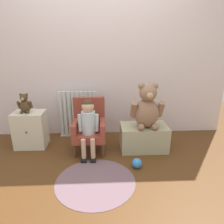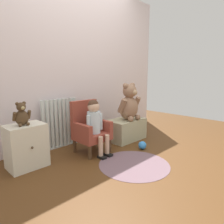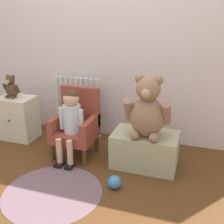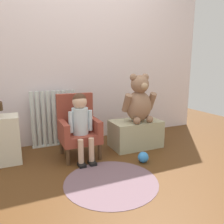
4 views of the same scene
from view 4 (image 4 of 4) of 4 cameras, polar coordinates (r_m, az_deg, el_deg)
The scene contains 9 objects.
ground_plane at distance 2.09m, azimuth -0.46°, elevation -16.00°, with size 6.00×6.00×0.00m, color #533216.
back_wall at distance 2.91m, azimuth -9.65°, elevation 16.11°, with size 3.80×0.05×2.40m, color silver.
radiator at distance 2.79m, azimuth -14.84°, elevation -1.71°, with size 0.56×0.05×0.69m.
child_armchair at distance 2.43m, azimuth -8.82°, elevation -4.05°, with size 0.41×0.38×0.68m.
child_figure at distance 2.29m, azimuth -8.19°, elevation -1.37°, with size 0.25×0.35×0.71m.
low_bench at distance 2.71m, azimuth 6.14°, elevation -5.64°, with size 0.60×0.36×0.33m, color tan.
large_teddy_bear at distance 2.59m, azimuth 7.10°, elevation 2.89°, with size 0.41×0.29×0.57m.
floor_rug at distance 1.97m, azimuth -0.24°, elevation -17.66°, with size 0.81×0.81×0.01m, color #6E535C.
toy_ball at distance 2.32m, azimuth 8.15°, elevation -11.61°, with size 0.11×0.11×0.11m, color #3587D6.
Camera 4 is at (-0.74, -1.69, 0.97)m, focal length 35.00 mm.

